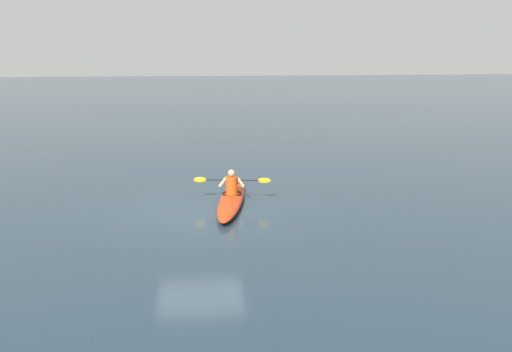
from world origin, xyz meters
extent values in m
plane|color=#233847|center=(0.00, 0.00, 0.00)|extent=(160.00, 160.00, 0.00)
ellipsoid|color=red|center=(-1.02, -1.22, 0.15)|extent=(1.49, 5.02, 0.30)
torus|color=black|center=(-1.04, -1.38, 0.28)|extent=(0.71, 0.71, 0.04)
cylinder|color=black|center=(-1.26, -2.70, 0.29)|extent=(0.18, 0.18, 0.02)
cylinder|color=#E04C14|center=(-1.01, -1.21, 0.57)|extent=(0.35, 0.35, 0.55)
sphere|color=tan|center=(-1.01, -1.21, 0.96)|extent=(0.21, 0.21, 0.21)
cylinder|color=black|center=(-1.05, -1.41, 0.69)|extent=(1.95, 0.35, 0.03)
ellipsoid|color=gold|center=(-0.08, -1.57, 0.69)|extent=(0.40, 0.10, 0.17)
ellipsoid|color=gold|center=(-2.02, -1.25, 0.69)|extent=(0.40, 0.10, 0.17)
cylinder|color=tan|center=(-0.76, -1.34, 0.65)|extent=(0.29, 0.20, 0.34)
cylinder|color=tan|center=(-1.30, -1.25, 0.65)|extent=(0.26, 0.24, 0.34)
camera|label=1|loc=(0.17, 15.76, 4.67)|focal=40.61mm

